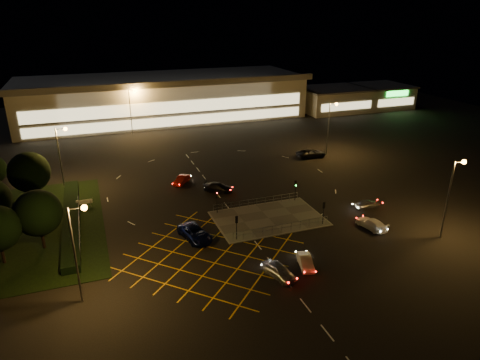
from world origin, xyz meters
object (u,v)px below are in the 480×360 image
object	(u,v)px
signal_se	(324,208)
car_approach_white	(372,224)
signal_sw	(236,223)
car_queue_white	(305,262)
signal_ne	(296,186)
car_far_dkgrey	(218,187)
car_left_blue	(195,233)
car_circ_red	(182,180)
signal_nw	(217,198)
car_east_grey	(311,153)
car_near_silver	(279,271)
car_right_silver	(368,204)

from	to	relation	value
signal_se	car_approach_white	distance (m)	6.42
signal_sw	signal_se	world-z (taller)	same
car_queue_white	signal_se	bearing A→B (deg)	64.35
signal_ne	car_far_dkgrey	world-z (taller)	signal_ne
car_left_blue	car_circ_red	size ratio (longest dim) A/B	1.44
signal_sw	car_approach_white	size ratio (longest dim) A/B	0.70
signal_sw	car_far_dkgrey	size ratio (longest dim) A/B	0.68
signal_se	signal_ne	distance (m)	7.99
signal_nw	car_east_grey	size ratio (longest dim) A/B	0.56
signal_nw	car_near_silver	xyz separation A→B (m)	(1.57, -16.83, -1.63)
signal_ne	car_far_dkgrey	xyz separation A→B (m)	(-9.53, 7.31, -1.69)
car_circ_red	signal_ne	bearing A→B (deg)	-2.51
signal_nw	car_queue_white	distance (m)	16.94
car_circ_red	car_approach_white	distance (m)	30.56
signal_se	signal_nw	xyz separation A→B (m)	(-12.00, 7.99, 0.00)
signal_nw	signal_ne	xyz separation A→B (m)	(12.00, 0.00, 0.00)
signal_nw	car_queue_white	size ratio (longest dim) A/B	0.85
signal_se	signal_ne	xyz separation A→B (m)	(0.00, 7.99, 0.00)
car_circ_red	car_east_grey	bearing A→B (deg)	49.22
signal_ne	car_far_dkgrey	size ratio (longest dim) A/B	0.68
signal_se	car_queue_white	bearing A→B (deg)	49.57
car_east_grey	car_approach_white	bearing A→B (deg)	169.31
car_near_silver	signal_sw	bearing A→B (deg)	82.65
signal_sw	car_left_blue	xyz separation A→B (m)	(-4.69, 2.08, -1.59)
signal_sw	car_near_silver	bearing A→B (deg)	100.10
signal_nw	signal_sw	bearing A→B (deg)	-90.00
car_near_silver	car_approach_white	world-z (taller)	car_near_silver
car_left_blue	car_near_silver	bearing A→B (deg)	-73.72
car_left_blue	car_queue_white	bearing A→B (deg)	-59.50
signal_ne	car_queue_white	size ratio (longest dim) A/B	0.85
car_left_blue	car_far_dkgrey	size ratio (longest dim) A/B	1.20
car_queue_white	car_east_grey	distance (m)	38.36
signal_sw	car_left_blue	size ratio (longest dim) A/B	0.56
signal_ne	car_approach_white	xyz separation A→B (m)	(5.41, -10.99, -1.71)
car_queue_white	car_far_dkgrey	world-z (taller)	car_far_dkgrey
signal_nw	car_right_silver	xyz separation A→B (m)	(20.62, -5.67, -1.75)
car_approach_white	car_near_silver	bearing A→B (deg)	10.74
car_right_silver	car_far_dkgrey	bearing A→B (deg)	54.13
car_queue_white	car_far_dkgrey	size ratio (longest dim) A/B	0.80
car_far_dkgrey	car_circ_red	world-z (taller)	car_far_dkgrey
car_left_blue	car_east_grey	world-z (taller)	car_east_grey
signal_nw	car_left_blue	world-z (taller)	signal_nw
car_east_grey	car_near_silver	bearing A→B (deg)	149.21
car_left_blue	car_east_grey	xyz separation A→B (m)	(28.84, 23.16, 0.00)
signal_sw	car_east_grey	size ratio (longest dim) A/B	0.56
car_right_silver	car_circ_red	size ratio (longest dim) A/B	0.93
car_far_dkgrey	car_approach_white	distance (m)	23.63
signal_sw	signal_ne	xyz separation A→B (m)	(12.00, 7.99, 0.00)
signal_se	car_left_blue	bearing A→B (deg)	-7.12
signal_sw	car_circ_red	world-z (taller)	signal_sw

